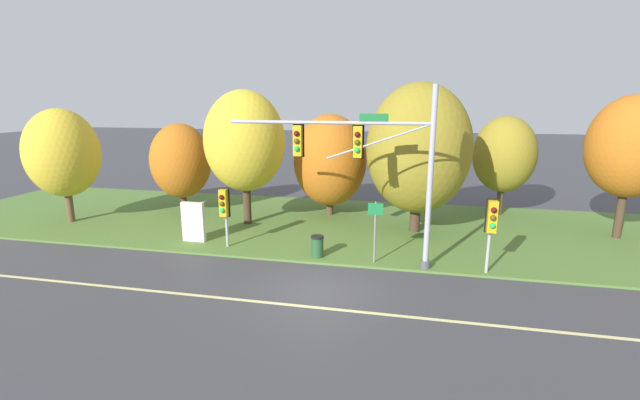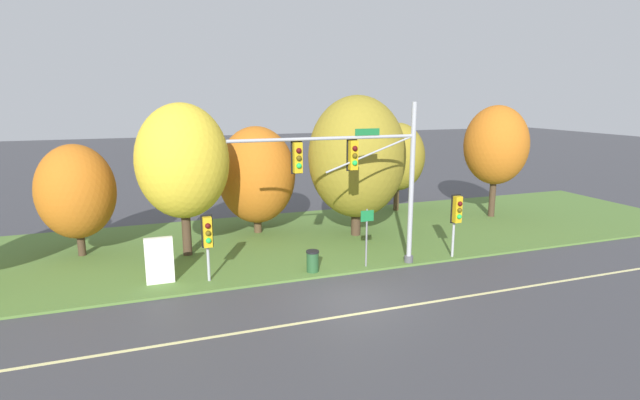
% 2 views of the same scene
% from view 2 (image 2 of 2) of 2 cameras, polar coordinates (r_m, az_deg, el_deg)
% --- Properties ---
extents(ground_plane, '(160.00, 160.00, 0.00)m').
position_cam_2_polar(ground_plane, '(19.21, 4.21, -11.23)').
color(ground_plane, '#3D3D42').
extents(lane_stripe, '(36.00, 0.16, 0.01)m').
position_cam_2_polar(lane_stripe, '(18.22, 5.79, -12.59)').
color(lane_stripe, beige).
rests_on(lane_stripe, ground).
extents(grass_verge, '(48.00, 11.50, 0.10)m').
position_cam_2_polar(grass_verge, '(26.49, -3.10, -4.53)').
color(grass_verge, '#517533').
rests_on(grass_verge, ground).
extents(traffic_signal_mast, '(8.25, 0.49, 7.16)m').
position_cam_2_polar(traffic_signal_mast, '(21.13, 5.21, 3.48)').
color(traffic_signal_mast, '#9EA0A5').
rests_on(traffic_signal_mast, grass_verge).
extents(pedestrian_signal_near_kerb, '(0.46, 0.55, 2.99)m').
position_cam_2_polar(pedestrian_signal_near_kerb, '(23.69, 15.36, -1.43)').
color(pedestrian_signal_near_kerb, '#9EA0A5').
rests_on(pedestrian_signal_near_kerb, grass_verge).
extents(pedestrian_signal_further_along, '(0.46, 0.55, 2.78)m').
position_cam_2_polar(pedestrian_signal_further_along, '(20.38, -12.72, -3.96)').
color(pedestrian_signal_further_along, '#9EA0A5').
rests_on(pedestrian_signal_further_along, grass_verge).
extents(route_sign_post, '(0.61, 0.08, 2.59)m').
position_cam_2_polar(route_sign_post, '(21.91, 5.36, -3.48)').
color(route_sign_post, slate).
rests_on(route_sign_post, grass_verge).
extents(tree_left_of_mast, '(3.51, 3.51, 5.27)m').
position_cam_2_polar(tree_left_of_mast, '(25.61, -26.11, 0.85)').
color(tree_left_of_mast, '#423021').
rests_on(tree_left_of_mast, grass_verge).
extents(tree_behind_signpost, '(4.23, 4.23, 7.12)m').
position_cam_2_polar(tree_behind_signpost, '(23.71, -15.44, 4.27)').
color(tree_behind_signpost, '#423021').
rests_on(tree_behind_signpost, grass_verge).
extents(tree_mid_verge, '(4.19, 4.19, 5.83)m').
position_cam_2_polar(tree_mid_verge, '(27.21, -7.27, 2.85)').
color(tree_mid_verge, '#4C3823').
rests_on(tree_mid_verge, grass_verge).
extents(tree_tall_centre, '(5.13, 5.13, 7.45)m').
position_cam_2_polar(tree_tall_centre, '(26.40, 4.23, 4.91)').
color(tree_tall_centre, '#423021').
rests_on(tree_tall_centre, grass_verge).
extents(tree_right_far, '(3.49, 3.49, 5.72)m').
position_cam_2_polar(tree_right_far, '(32.66, 8.86, 4.88)').
color(tree_right_far, '#4C3823').
rests_on(tree_right_far, grass_verge).
extents(tree_furthest_back, '(3.85, 3.85, 6.86)m').
position_cam_2_polar(tree_furthest_back, '(32.35, 19.48, 5.91)').
color(tree_furthest_back, '#423021').
rests_on(tree_furthest_back, grass_verge).
extents(info_kiosk, '(1.10, 0.24, 1.90)m').
position_cam_2_polar(info_kiosk, '(21.10, -17.88, -6.62)').
color(info_kiosk, silver).
rests_on(info_kiosk, grass_verge).
extents(trash_bin, '(0.56, 0.56, 0.93)m').
position_cam_2_polar(trash_bin, '(21.51, -0.85, -6.99)').
color(trash_bin, '#234C28').
rests_on(trash_bin, grass_verge).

